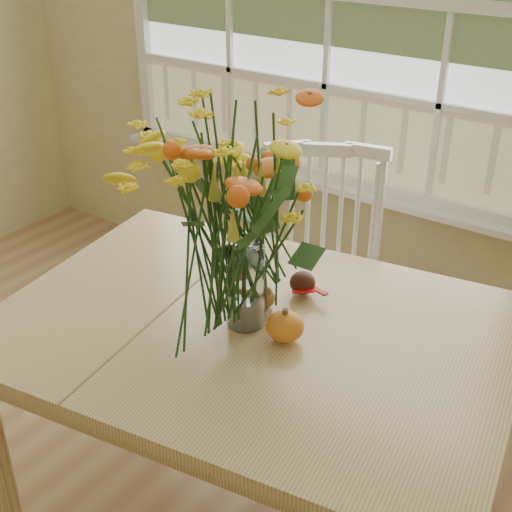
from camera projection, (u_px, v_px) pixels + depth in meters
The scene contains 7 objects.
wall_back at pixel (332, 39), 3.06m from camera, with size 4.00×0.02×2.70m, color #CCBD83.
dining_table at pixel (252, 349), 2.07m from camera, with size 1.67×1.31×0.81m.
windsor_chair at pixel (321, 268), 2.79m from camera, with size 0.65×0.64×1.05m.
flower_vase at pixel (245, 207), 1.85m from camera, with size 0.53×0.53×0.63m.
pumpkin at pixel (285, 328), 1.94m from camera, with size 0.11×0.11×0.09m, color orange.
turkey_figurine at pixel (261, 297), 2.07m from camera, with size 0.10×0.09×0.11m.
dark_gourd at pixel (302, 284), 2.16m from camera, with size 0.13×0.08×0.07m.
Camera 1 is at (1.56, -0.51, 1.96)m, focal length 48.00 mm.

